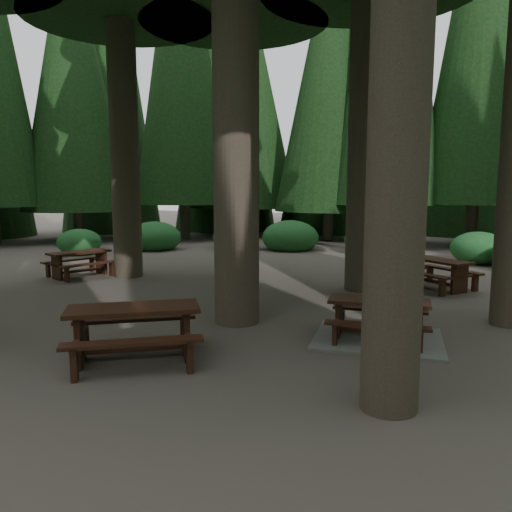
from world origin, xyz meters
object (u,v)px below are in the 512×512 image
at_px(picnic_table_d, 436,269).
at_px(picnic_table_e, 134,325).
at_px(picnic_table_b, 80,260).
at_px(picnic_table_a, 378,327).

xyz_separation_m(picnic_table_d, picnic_table_e, (-3.75, -7.35, 0.04)).
bearing_deg(picnic_table_b, picnic_table_d, -57.18).
xyz_separation_m(picnic_table_b, picnic_table_e, (5.75, -5.21, 0.06)).
relative_size(picnic_table_a, picnic_table_b, 1.10).
height_order(picnic_table_d, picnic_table_e, picnic_table_e).
distance_m(picnic_table_a, picnic_table_e, 3.95).
distance_m(picnic_table_d, picnic_table_e, 8.25).
bearing_deg(picnic_table_e, picnic_table_b, 102.59).
bearing_deg(picnic_table_a, picnic_table_d, 75.93).
xyz_separation_m(picnic_table_a, picnic_table_b, (-8.89, 2.83, 0.26)).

